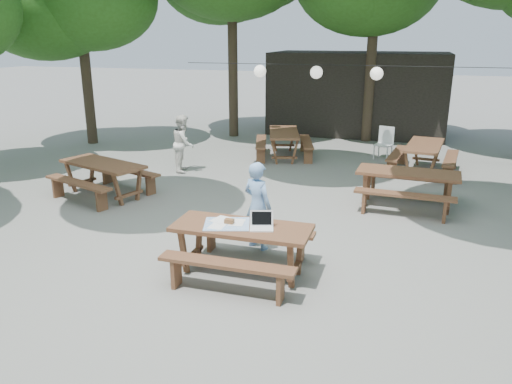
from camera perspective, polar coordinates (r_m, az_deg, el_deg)
The scene contains 13 objects.
ground at distance 8.77m, azimuth 0.46°, elevation -5.10°, with size 80.00×80.00×0.00m, color slate.
pavilion at distance 18.45m, azimuth 11.58°, elevation 11.04°, with size 6.00×3.00×2.80m, color black.
main_picnic_table at distance 7.32m, azimuth -1.62°, elevation -6.53°, with size 2.00×1.58×0.75m.
picnic_table_nw at distance 11.32m, azimuth -16.99°, elevation 1.46°, with size 2.31×2.12×0.75m.
picnic_table_ne at distance 10.59m, azimuth 16.85°, elevation 0.38°, with size 2.04×1.68×0.75m.
picnic_table_far_w at distance 14.36m, azimuth 3.19°, elevation 5.50°, with size 2.03×2.26×0.75m.
picnic_table_far_e at distance 13.36m, azimuth 18.57°, elevation 3.70°, with size 1.80×2.08×0.75m.
woman at distance 8.08m, azimuth 0.18°, elevation -1.57°, with size 0.53×0.35×1.46m, color #7BA8E1.
second_person at distance 12.95m, azimuth -8.28°, elevation 5.54°, with size 0.71×0.55×1.45m, color white.
plastic_chair at distance 14.65m, azimuth 14.34°, elevation 4.70°, with size 0.55×0.55×0.90m.
laptop at distance 7.09m, azimuth 0.64°, elevation -3.66°, with size 0.39×0.34×0.24m.
tabletop_clutter at distance 7.26m, azimuth -3.31°, elevation -3.59°, with size 0.78×0.71×0.08m.
paper_lanterns at distance 14.01m, azimuth 6.97°, elevation 13.44°, with size 9.00×0.34×0.38m.
Camera 1 is at (2.31, -7.76, 3.37)m, focal length 35.00 mm.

